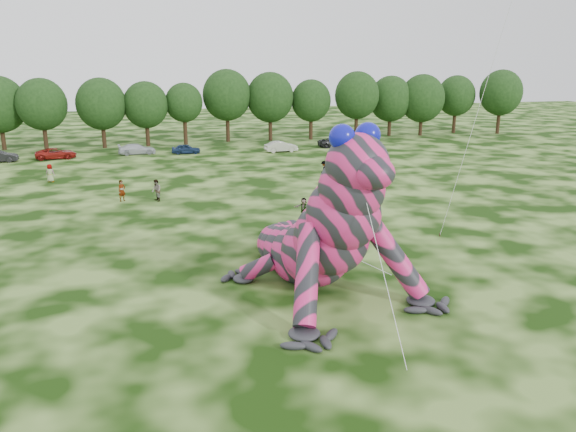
# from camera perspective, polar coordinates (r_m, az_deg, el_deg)

# --- Properties ---
(ground) EXTENTS (240.00, 240.00, 0.00)m
(ground) POSITION_cam_1_polar(r_m,az_deg,el_deg) (27.55, -2.23, -9.40)
(ground) COLOR #16330A
(ground) RESTS_ON ground
(inflatable_gecko) EXTENTS (19.43, 21.39, 8.98)m
(inflatable_gecko) POSITION_cam_1_polar(r_m,az_deg,el_deg) (29.51, 1.54, 1.56)
(inflatable_gecko) COLOR #D0236C
(inflatable_gecko) RESTS_ON ground
(tree_5) EXTENTS (7.16, 6.44, 9.80)m
(tree_5) POSITION_cam_1_polar(r_m,az_deg,el_deg) (84.99, -27.24, 9.28)
(tree_5) COLOR black
(tree_5) RESTS_ON ground
(tree_6) EXTENTS (6.52, 5.86, 9.49)m
(tree_6) POSITION_cam_1_polar(r_m,az_deg,el_deg) (82.29, -23.65, 9.44)
(tree_6) COLOR black
(tree_6) RESTS_ON ground
(tree_7) EXTENTS (6.68, 6.01, 9.48)m
(tree_7) POSITION_cam_1_polar(r_m,az_deg,el_deg) (81.63, -18.38, 9.89)
(tree_7) COLOR black
(tree_7) RESTS_ON ground
(tree_8) EXTENTS (6.14, 5.53, 8.94)m
(tree_8) POSITION_cam_1_polar(r_m,az_deg,el_deg) (81.71, -14.20, 10.02)
(tree_8) COLOR black
(tree_8) RESTS_ON ground
(tree_9) EXTENTS (5.27, 4.74, 8.68)m
(tree_9) POSITION_cam_1_polar(r_m,az_deg,el_deg) (82.32, -10.47, 10.18)
(tree_9) COLOR black
(tree_9) RESTS_ON ground
(tree_10) EXTENTS (7.09, 6.38, 10.50)m
(tree_10) POSITION_cam_1_polar(r_m,az_deg,el_deg) (84.20, -6.20, 11.08)
(tree_10) COLOR black
(tree_10) RESTS_ON ground
(tree_11) EXTENTS (7.01, 6.31, 10.07)m
(tree_11) POSITION_cam_1_polar(r_m,az_deg,el_deg) (85.05, -1.82, 11.05)
(tree_11) COLOR black
(tree_11) RESTS_ON ground
(tree_12) EXTENTS (5.99, 5.39, 8.97)m
(tree_12) POSITION_cam_1_polar(r_m,az_deg,el_deg) (86.27, 2.36, 10.74)
(tree_12) COLOR black
(tree_12) RESTS_ON ground
(tree_13) EXTENTS (6.83, 6.15, 10.13)m
(tree_13) POSITION_cam_1_polar(r_m,az_deg,el_deg) (88.02, 7.00, 11.12)
(tree_13) COLOR black
(tree_13) RESTS_ON ground
(tree_14) EXTENTS (6.82, 6.14, 9.40)m
(tree_14) POSITION_cam_1_polar(r_m,az_deg,el_deg) (92.01, 10.35, 10.94)
(tree_14) COLOR black
(tree_14) RESTS_ON ground
(tree_15) EXTENTS (7.17, 6.45, 9.63)m
(tree_15) POSITION_cam_1_polar(r_m,az_deg,el_deg) (93.39, 13.44, 10.91)
(tree_15) COLOR black
(tree_15) RESTS_ON ground
(tree_16) EXTENTS (6.26, 5.63, 9.37)m
(tree_16) POSITION_cam_1_polar(r_m,az_deg,el_deg) (98.23, 16.65, 10.82)
(tree_16) COLOR black
(tree_16) RESTS_ON ground
(tree_17) EXTENTS (6.98, 6.28, 10.30)m
(tree_17) POSITION_cam_1_polar(r_m,az_deg,el_deg) (99.50, 20.75, 10.79)
(tree_17) COLOR black
(tree_17) RESTS_ON ground
(car_2) EXTENTS (4.97, 2.66, 1.33)m
(car_2) POSITION_cam_1_polar(r_m,az_deg,el_deg) (74.63, -22.51, 5.89)
(car_2) COLOR maroon
(car_2) RESTS_ON ground
(car_3) EXTENTS (4.80, 2.30, 1.35)m
(car_3) POSITION_cam_1_polar(r_m,az_deg,el_deg) (74.96, -15.10, 6.58)
(car_3) COLOR silver
(car_3) RESTS_ON ground
(car_4) EXTENTS (3.80, 1.86, 1.25)m
(car_4) POSITION_cam_1_polar(r_m,az_deg,el_deg) (74.11, -10.32, 6.72)
(car_4) COLOR #172A4E
(car_4) RESTS_ON ground
(car_5) EXTENTS (4.43, 1.91, 1.42)m
(car_5) POSITION_cam_1_polar(r_m,az_deg,el_deg) (74.36, -0.72, 7.07)
(car_5) COLOR #B9B6A8
(car_5) RESTS_ON ground
(car_6) EXTENTS (4.77, 2.49, 1.28)m
(car_6) POSITION_cam_1_polar(r_m,az_deg,el_deg) (79.09, 4.75, 7.47)
(car_6) COLOR #252527
(car_6) RESTS_ON ground
(car_7) EXTENTS (4.70, 2.11, 1.34)m
(car_7) POSITION_cam_1_polar(r_m,az_deg,el_deg) (80.91, 7.82, 7.58)
(car_7) COLOR silver
(car_7) RESTS_ON ground
(spectator_4) EXTENTS (1.02, 0.84, 1.79)m
(spectator_4) POSITION_cam_1_polar(r_m,az_deg,el_deg) (60.35, -23.02, 4.04)
(spectator_4) COLOR gray
(spectator_4) RESTS_ON ground
(spectator_0) EXTENTS (0.80, 0.73, 1.84)m
(spectator_0) POSITION_cam_1_polar(r_m,az_deg,el_deg) (49.86, -16.53, 2.48)
(spectator_0) COLOR gray
(spectator_0) RESTS_ON ground
(spectator_1) EXTENTS (0.98, 1.10, 1.88)m
(spectator_1) POSITION_cam_1_polar(r_m,az_deg,el_deg) (49.06, -13.22, 2.53)
(spectator_1) COLOR gray
(spectator_1) RESTS_ON ground
(spectator_3) EXTENTS (0.92, 1.17, 1.85)m
(spectator_3) POSITION_cam_1_polar(r_m,az_deg,el_deg) (62.12, 5.46, 5.53)
(spectator_3) COLOR gray
(spectator_3) RESTS_ON ground
(spectator_2) EXTENTS (1.34, 1.39, 1.90)m
(spectator_2) POSITION_cam_1_polar(r_m,az_deg,el_deg) (56.90, 3.67, 4.67)
(spectator_2) COLOR gray
(spectator_2) RESTS_ON ground
(spectator_5) EXTENTS (1.48, 1.25, 1.60)m
(spectator_5) POSITION_cam_1_polar(r_m,az_deg,el_deg) (42.63, 1.60, 0.82)
(spectator_5) COLOR gray
(spectator_5) RESTS_ON ground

